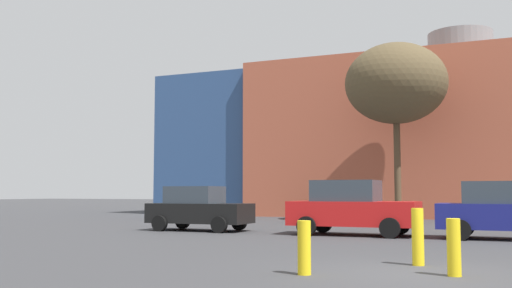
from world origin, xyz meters
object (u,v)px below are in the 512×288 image
Objects in this scene: parked_car_1 at (352,208)px; bollard_yellow_1 at (304,248)px; bollard_yellow_2 at (418,237)px; parked_car_0 at (199,209)px; bare_tree_0 at (396,84)px; bollard_yellow_0 at (454,247)px; parked_car_2 at (505,211)px.

bollard_yellow_1 is (1.62, -9.99, -0.46)m from parked_car_1.
parked_car_1 is 8.47m from bollard_yellow_2.
parked_car_0 is 6.03m from parked_car_1.
bare_tree_0 is at bearing 59.42° from parked_car_0.
bollard_yellow_2 is (-0.80, 1.33, 0.07)m from bollard_yellow_0.
bollard_yellow_0 is (-0.79, -9.12, -0.40)m from parked_car_2.
bollard_yellow_1 is (-3.28, -9.99, -0.42)m from parked_car_2.
bollard_yellow_1 is 2.76m from bollard_yellow_2.
parked_car_2 is 3.65× the size of bollard_yellow_2.
bare_tree_0 is 9.00× the size of bollard_yellow_0.
parked_car_2 is at bearing 0.00° from parked_car_0.
parked_car_1 reaches higher than bollard_yellow_0.
bare_tree_0 reaches higher than bollard_yellow_0.
parked_car_0 is 12.16m from bollard_yellow_2.
parked_car_1 is at bearing 114.22° from bollard_yellow_0.
bollard_yellow_1 is at bearing -80.79° from parked_car_1.
bollard_yellow_0 is at bearing -58.87° from bollard_yellow_2.
bollard_yellow_0 is (10.13, -9.12, -0.34)m from parked_car_0.
parked_car_2 is 4.16× the size of bollard_yellow_0.
parked_car_0 is at bearing 180.00° from parked_car_1.
bollard_yellow_0 is (4.10, -9.12, -0.44)m from parked_car_1.
bollard_yellow_0 is at bearing 19.24° from bollard_yellow_1.
parked_car_1 is 1.04× the size of parked_car_2.
parked_car_1 is (6.03, 0.00, 0.09)m from parked_car_0.
parked_car_0 is at bearing 140.12° from bollard_yellow_2.
parked_car_0 is 0.94× the size of parked_car_2.
bollard_yellow_0 is 1.55m from bollard_yellow_2.
parked_car_0 is 4.09× the size of bollard_yellow_1.
bare_tree_0 reaches higher than bollard_yellow_2.
parked_car_1 is at bearing -180.00° from parked_car_2.
parked_car_0 reaches higher than bollard_yellow_0.
bare_tree_0 reaches higher than parked_car_1.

